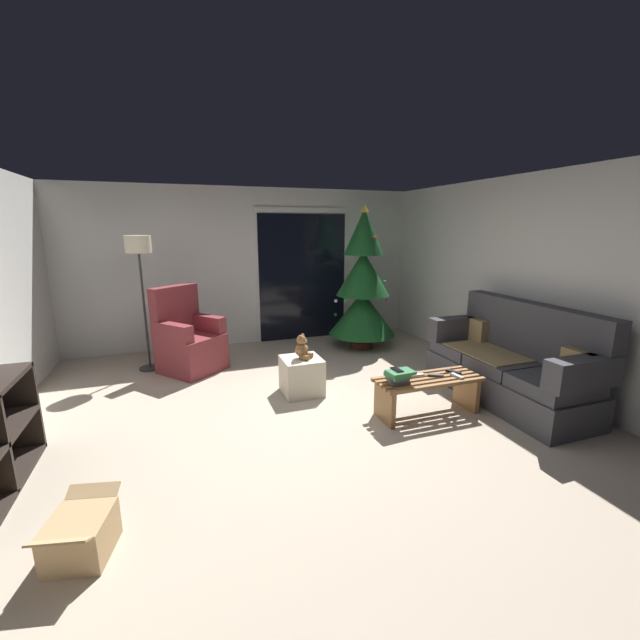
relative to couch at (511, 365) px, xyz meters
name	(u,v)px	position (x,y,z in m)	size (l,w,h in m)	color
ground_plane	(306,421)	(-2.32, 0.24, -0.40)	(7.00, 7.00, 0.00)	#B2A38E
wall_back	(248,267)	(-2.32, 3.30, 0.85)	(5.72, 0.12, 2.50)	silver
wall_right	(540,283)	(0.54, 0.24, 0.85)	(0.12, 6.00, 2.50)	silver
patio_door_frame	(303,275)	(-1.42, 3.23, 0.70)	(1.60, 0.02, 2.20)	silver
patio_door_glass	(303,278)	(-1.42, 3.21, 0.65)	(1.50, 0.02, 2.10)	black
couch	(511,365)	(0.00, 0.00, 0.00)	(0.78, 1.94, 1.08)	#3D3D42
coffee_table	(428,390)	(-1.09, -0.02, -0.14)	(1.10, 0.40, 0.40)	olive
remote_white	(417,375)	(-1.18, 0.05, 0.01)	(0.04, 0.16, 0.02)	silver
remote_black	(453,372)	(-0.76, 0.01, 0.01)	(0.04, 0.16, 0.02)	black
remote_graphite	(436,375)	(-1.00, -0.02, 0.01)	(0.04, 0.16, 0.02)	#333338
remote_silver	(457,376)	(-0.80, -0.10, 0.01)	(0.04, 0.16, 0.02)	#ADADB2
book_stack	(398,376)	(-1.46, -0.06, 0.07)	(0.27, 0.23, 0.14)	#4C4C51
cell_phone	(397,370)	(-1.48, -0.05, 0.14)	(0.07, 0.14, 0.01)	black
christmas_tree	(363,287)	(-0.71, 2.36, 0.58)	(1.05, 1.05, 2.22)	#4C1E19
armchair	(188,341)	(-3.35, 2.16, 0.00)	(0.96, 0.96, 1.13)	maroon
floor_lamp	(139,258)	(-3.86, 2.39, 1.11)	(0.32, 0.32, 1.78)	#2D2D30
ottoman	(302,376)	(-2.15, 0.92, -0.19)	(0.44, 0.44, 0.42)	beige
teddy_bear_chestnut	(302,348)	(-2.14, 0.91, 0.14)	(0.22, 0.21, 0.29)	brown
cardboard_box_open_near_shelf	(81,536)	(-4.06, -0.93, -0.27)	(0.41, 0.57, 0.31)	tan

